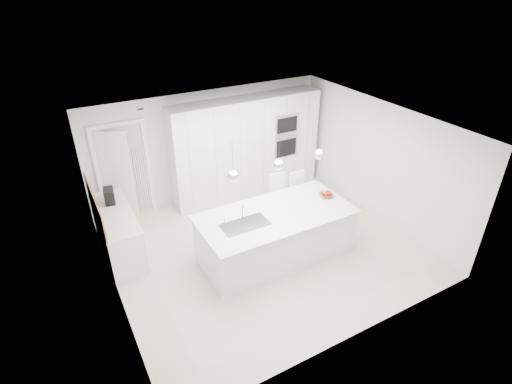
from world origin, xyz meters
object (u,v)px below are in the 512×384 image
bar_stool_left (280,200)px  espresso_machine (109,196)px  island_base (276,236)px  fruit_bowl (326,195)px  bar_stool_right (300,198)px

bar_stool_left → espresso_machine: bearing=169.2°
island_base → fruit_bowl: 1.29m
fruit_bowl → bar_stool_left: size_ratio=0.24×
bar_stool_left → bar_stool_right: size_ratio=1.01×
bar_stool_left → fruit_bowl: bearing=-50.8°
fruit_bowl → bar_stool_left: bearing=123.0°
espresso_machine → bar_stool_right: (3.60, -1.08, -0.51)m
island_base → espresso_machine: size_ratio=9.38×
island_base → bar_stool_right: bearing=36.7°
island_base → fruit_bowl: (1.18, 0.09, 0.50)m
fruit_bowl → espresso_machine: bearing=154.3°
espresso_machine → bar_stool_left: espresso_machine is taller
bar_stool_right → island_base: bearing=-141.8°
island_base → bar_stool_left: bar_stool_left is taller
island_base → fruit_bowl: size_ratio=10.43×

